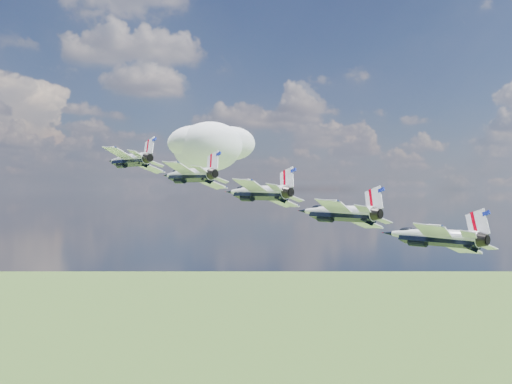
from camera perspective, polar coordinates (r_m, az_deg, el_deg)
name	(u,v)px	position (r m, az deg, el deg)	size (l,w,h in m)	color
cloud_far	(209,145)	(336.01, -4.73, 4.69)	(54.86, 43.11, 21.55)	white
jet_0	(128,160)	(92.64, -12.68, 3.18)	(9.60, 14.22, 4.25)	white
jet_1	(187,175)	(84.88, -6.87, 1.73)	(9.60, 14.22, 4.25)	white
jet_2	(256,192)	(78.22, 0.00, 0.00)	(9.60, 14.22, 4.25)	white
jet_3	(336,212)	(72.96, 8.00, -2.02)	(9.60, 14.22, 4.25)	white
jet_4	(430,236)	(69.43, 17.05, -4.24)	(9.60, 14.22, 4.25)	silver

